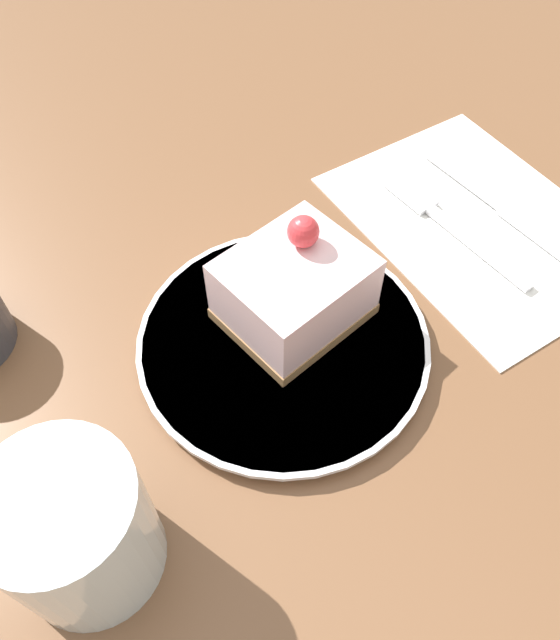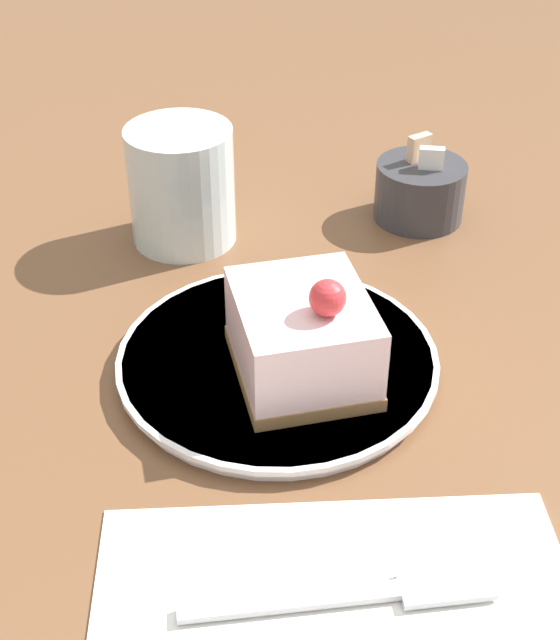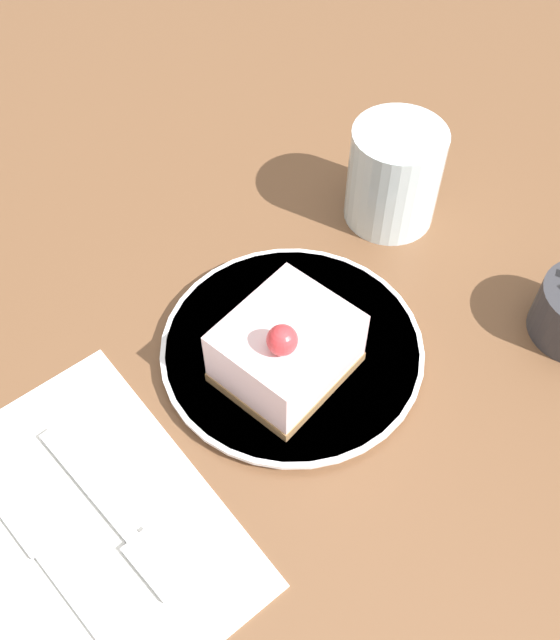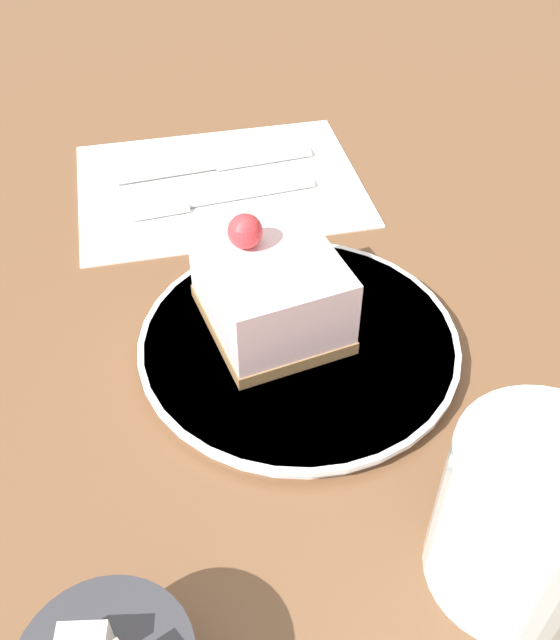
{
  "view_description": "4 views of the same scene",
  "coord_description": "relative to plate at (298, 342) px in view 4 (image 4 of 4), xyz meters",
  "views": [
    {
      "loc": [
        -0.18,
        -0.14,
        0.38
      ],
      "look_at": [
        -0.01,
        0.03,
        0.05
      ],
      "focal_mm": 35.0,
      "sensor_mm": 36.0,
      "label": 1
    },
    {
      "loc": [
        0.44,
        -0.09,
        0.38
      ],
      "look_at": [
        -0.01,
        0.04,
        0.03
      ],
      "focal_mm": 50.0,
      "sensor_mm": 36.0,
      "label": 2
    },
    {
      "loc": [
        0.26,
        0.23,
        0.48
      ],
      "look_at": [
        0.01,
        0.03,
        0.05
      ],
      "focal_mm": 40.0,
      "sensor_mm": 36.0,
      "label": 3
    },
    {
      "loc": [
        -0.3,
        0.19,
        0.34
      ],
      "look_at": [
        -0.01,
        0.06,
        0.05
      ],
      "focal_mm": 40.0,
      "sensor_mm": 36.0,
      "label": 4
    }
  ],
  "objects": [
    {
      "name": "ground_plane",
      "position": [
        -0.0,
        -0.04,
        -0.01
      ],
      "size": [
        4.0,
        4.0,
        0.0
      ],
      "primitive_type": "plane",
      "color": "brown"
    },
    {
      "name": "plate",
      "position": [
        0.0,
        0.0,
        0.0
      ],
      "size": [
        0.21,
        0.21,
        0.01
      ],
      "color": "white",
      "rests_on": "ground_plane"
    },
    {
      "name": "cake_slice",
      "position": [
        0.02,
        0.01,
        0.03
      ],
      "size": [
        0.1,
        0.09,
        0.08
      ],
      "rotation": [
        0.0,
        0.0,
        -0.04
      ],
      "color": "olive",
      "rests_on": "plate"
    },
    {
      "name": "napkin",
      "position": [
        0.21,
        -0.03,
        -0.01
      ],
      "size": [
        0.23,
        0.28,
        0.0
      ],
      "rotation": [
        0.0,
        0.0,
        -0.22
      ],
      "color": "white",
      "rests_on": "ground_plane"
    },
    {
      "name": "fork",
      "position": [
        0.19,
        -0.01,
        -0.0
      ],
      "size": [
        0.04,
        0.16,
        0.0
      ],
      "rotation": [
        0.0,
        0.0,
        -0.15
      ],
      "color": "silver",
      "rests_on": "napkin"
    },
    {
      "name": "knife",
      "position": [
        0.23,
        -0.05,
        -0.0
      ],
      "size": [
        0.04,
        0.18,
        0.0
      ],
      "rotation": [
        0.0,
        0.0,
        -0.15
      ],
      "color": "silver",
      "rests_on": "napkin"
    },
    {
      "name": "drinking_glass",
      "position": [
        -0.19,
        -0.03,
        0.04
      ],
      "size": [
        0.08,
        0.08,
        0.09
      ],
      "color": "silver",
      "rests_on": "ground_plane"
    }
  ]
}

